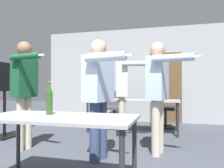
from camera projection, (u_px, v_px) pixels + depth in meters
back_wall at (130, 75)px, 6.71m from camera, size 5.34×0.12×2.81m
conference_table_near at (59, 123)px, 2.28m from camera, size 1.62×0.76×0.75m
conference_table_far at (133, 102)px, 5.08m from camera, size 2.12×0.75×0.75m
tv_screen at (5, 91)px, 4.56m from camera, size 0.44×1.05×1.56m
person_right_polo at (122, 85)px, 4.30m from camera, size 0.87×0.56×1.78m
person_left_plaid at (99, 88)px, 3.14m from camera, size 0.76×0.82×1.74m
person_near_casual at (25, 83)px, 3.66m from camera, size 0.77×0.69×1.82m
person_far_watching at (159, 86)px, 3.41m from camera, size 0.77×0.77×1.76m
office_chair_near_pushed at (114, 109)px, 6.21m from camera, size 0.61×0.65×0.91m
office_chair_far_right at (162, 110)px, 5.61m from camera, size 0.56×0.52×0.96m
beer_bottle at (49, 99)px, 2.41m from camera, size 0.07×0.07×0.37m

